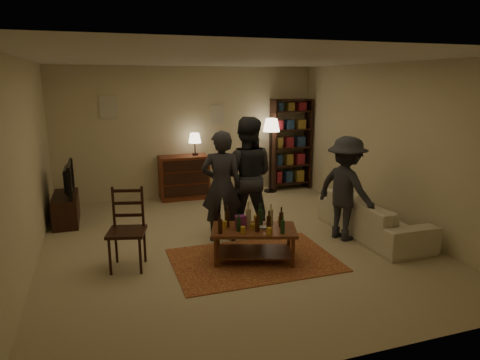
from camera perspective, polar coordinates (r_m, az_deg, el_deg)
name	(u,v)px	position (r m, az deg, el deg)	size (l,w,h in m)	color
floor	(233,242)	(6.60, -0.96, -8.30)	(6.00, 6.00, 0.00)	#C6B793
room_shell	(158,111)	(8.94, -10.93, 9.07)	(6.00, 6.00, 6.00)	beige
rug	(254,260)	(5.99, 1.84, -10.59)	(2.20, 1.50, 0.01)	maroon
coffee_table	(254,232)	(5.84, 1.83, -6.96)	(1.27, 0.95, 0.80)	brown
dining_chair	(127,225)	(5.80, -14.80, -5.82)	(0.57, 0.57, 1.08)	black
tv_stand	(66,201)	(7.95, -22.22, -2.65)	(0.40, 1.00, 1.06)	black
dresser	(184,176)	(8.94, -7.43, 0.52)	(1.00, 0.50, 1.36)	maroon
bookshelf	(291,144)	(9.66, 6.75, 4.85)	(0.90, 0.34, 2.02)	black
floor_lamp	(271,130)	(9.29, 4.20, 6.65)	(0.36, 0.36, 1.62)	black
sofa	(372,217)	(7.12, 17.24, -4.71)	(2.08, 0.81, 0.61)	beige
person_left	(222,186)	(6.47, -2.48, -0.85)	(0.62, 0.41, 1.70)	#292931
person_right	(246,176)	(6.77, 0.84, 0.54)	(0.91, 0.71, 1.87)	#282A30
person_by_sofa	(346,189)	(6.73, 13.95, -1.12)	(1.03, 0.59, 1.60)	#292A31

